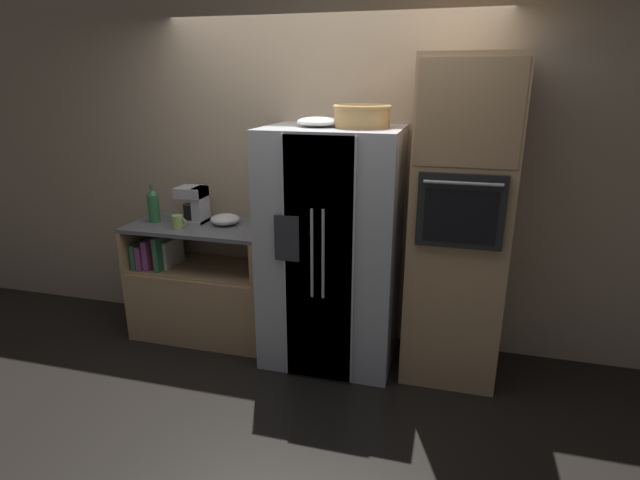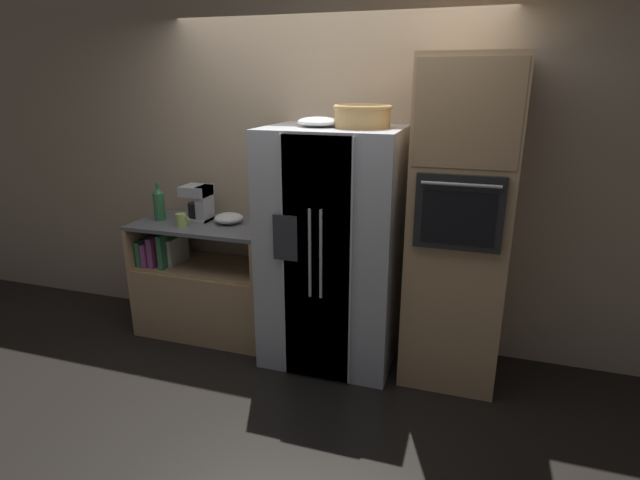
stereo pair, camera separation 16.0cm
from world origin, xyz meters
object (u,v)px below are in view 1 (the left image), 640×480
at_px(refrigerator, 332,248).
at_px(wicker_basket, 362,115).
at_px(mixing_bowl, 225,219).
at_px(bottle_tall, 153,205).
at_px(wall_oven, 458,224).
at_px(mug, 178,222).
at_px(fruit_bowl, 319,122).
at_px(coffee_maker, 195,203).

xyz_separation_m(refrigerator, wicker_basket, (0.20, 0.01, 0.95)).
distance_m(refrigerator, mixing_bowl, 0.92).
height_order(wicker_basket, bottle_tall, wicker_basket).
relative_size(wicker_basket, bottle_tall, 1.28).
distance_m(wicker_basket, bottle_tall, 1.84).
bearing_deg(mixing_bowl, wicker_basket, -6.41).
distance_m(wall_oven, mixing_bowl, 1.79).
xyz_separation_m(refrigerator, mixing_bowl, (-0.90, 0.14, 0.12)).
height_order(bottle_tall, mug, bottle_tall).
bearing_deg(refrigerator, bottle_tall, 177.63).
relative_size(fruit_bowl, mug, 2.53).
height_order(wall_oven, fruit_bowl, wall_oven).
bearing_deg(refrigerator, wicker_basket, 3.54).
bearing_deg(fruit_bowl, mixing_bowl, 171.03).
relative_size(fruit_bowl, bottle_tall, 0.99).
height_order(wall_oven, mixing_bowl, wall_oven).
distance_m(wicker_basket, mug, 1.63).
bearing_deg(mixing_bowl, fruit_bowl, -8.97).
bearing_deg(mug, wicker_basket, 2.91).
relative_size(wall_oven, mixing_bowl, 9.50).
relative_size(fruit_bowl, mixing_bowl, 1.31).
relative_size(mug, coffee_maker, 0.42).
height_order(refrigerator, wall_oven, wall_oven).
height_order(wall_oven, coffee_maker, wall_oven).
bearing_deg(coffee_maker, wall_oven, -2.60).
xyz_separation_m(wall_oven, mixing_bowl, (-1.78, 0.09, -0.12)).
relative_size(bottle_tall, mug, 2.57).
height_order(mixing_bowl, coffee_maker, coffee_maker).
distance_m(refrigerator, bottle_tall, 1.51).
height_order(fruit_bowl, coffee_maker, fruit_bowl).
relative_size(mug, mixing_bowl, 0.52).
bearing_deg(mug, wall_oven, 2.96).
relative_size(wall_oven, wicker_basket, 5.62).
bearing_deg(bottle_tall, refrigerator, -2.37).
distance_m(refrigerator, wall_oven, 0.91).
distance_m(wicker_basket, coffee_maker, 1.54).
distance_m(wicker_basket, fruit_bowl, 0.30).
distance_m(fruit_bowl, mug, 1.36).
relative_size(wicker_basket, mug, 3.28).
height_order(refrigerator, wicker_basket, wicker_basket).
height_order(mug, mixing_bowl, mug).
distance_m(bottle_tall, mug, 0.32).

